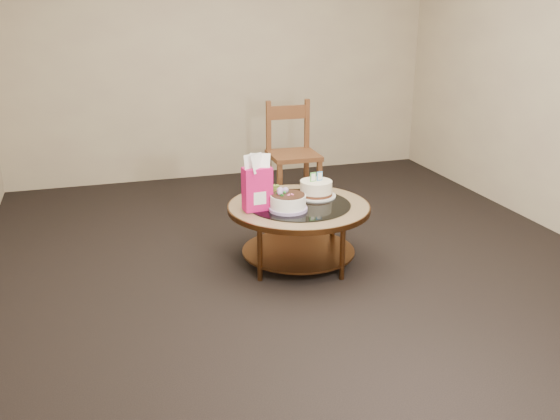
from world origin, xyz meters
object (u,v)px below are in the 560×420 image
object	(u,v)px
decorated_cake	(288,203)
dining_chair	(292,153)
cream_cake	(316,189)
gift_bag	(257,183)
coffee_table	(299,215)

from	to	relation	value
decorated_cake	dining_chair	xyz separation A→B (m)	(0.51, 1.45, -0.03)
dining_chair	decorated_cake	bearing A→B (deg)	-108.26
cream_cake	gift_bag	bearing A→B (deg)	-172.29
dining_chair	coffee_table	bearing A→B (deg)	-105.21
gift_bag	decorated_cake	bearing A→B (deg)	-24.98
cream_cake	dining_chair	bearing A→B (deg)	69.79
cream_cake	gift_bag	size ratio (longest dim) A/B	0.75
coffee_table	cream_cake	distance (m)	0.26
coffee_table	decorated_cake	size ratio (longest dim) A/B	3.78
cream_cake	decorated_cake	bearing A→B (deg)	-151.82
cream_cake	dining_chair	xyz separation A→B (m)	(0.22, 1.22, -0.04)
decorated_cake	dining_chair	world-z (taller)	dining_chair
gift_bag	dining_chair	world-z (taller)	dining_chair
coffee_table	gift_bag	bearing A→B (deg)	-175.03
coffee_table	dining_chair	xyz separation A→B (m)	(0.40, 1.35, 0.10)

